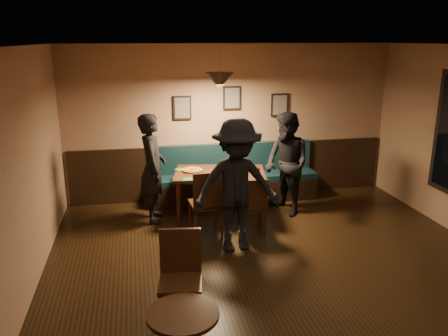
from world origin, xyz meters
name	(u,v)px	position (x,y,z in m)	size (l,w,h in m)	color
floor	(293,291)	(0.00, 0.00, 0.00)	(7.00, 7.00, 0.00)	black
ceiling	(305,47)	(0.00, 0.00, 2.80)	(7.00, 7.00, 0.00)	silver
wall_back	(231,122)	(0.00, 3.50, 1.40)	(6.00, 6.00, 0.00)	#8C704F
wall_left	(6,197)	(-3.00, 0.00, 1.40)	(7.00, 7.00, 0.00)	#8C704F
wainscot	(232,170)	(0.00, 3.47, 0.50)	(5.88, 0.06, 1.00)	black
booth_bench	(235,174)	(0.00, 3.20, 0.50)	(3.00, 0.60, 1.00)	#0F232D
picture_left	(182,108)	(-0.90, 3.47, 1.70)	(0.32, 0.04, 0.42)	black
picture_center	(232,98)	(0.00, 3.47, 1.85)	(0.32, 0.04, 0.42)	black
picture_right	(280,105)	(0.90, 3.47, 1.70)	(0.32, 0.04, 0.42)	black
pendant_lamp	(220,81)	(-0.42, 2.45, 2.25)	(0.44, 0.44, 0.25)	black
dining_table	(220,195)	(-0.42, 2.45, 0.39)	(1.46, 0.94, 0.78)	black
chair_near_left	(206,202)	(-0.76, 1.79, 0.52)	(0.46, 0.46, 1.04)	black
chair_near_right	(252,205)	(-0.06, 1.72, 0.45)	(0.40, 0.40, 0.91)	black
diner_left	(153,168)	(-1.50, 2.54, 0.88)	(0.64, 0.42, 1.77)	black
diner_right	(287,164)	(0.71, 2.42, 0.87)	(0.84, 0.66, 1.73)	black
diner_front	(237,186)	(-0.41, 1.25, 0.93)	(1.20, 0.69, 1.87)	black
pizza_a	(192,170)	(-0.85, 2.61, 0.80)	(0.33, 0.33, 0.04)	#C46424
pizza_b	(221,175)	(-0.44, 2.24, 0.80)	(0.36, 0.36, 0.04)	orange
pizza_c	(243,168)	(0.00, 2.56, 0.80)	(0.38, 0.38, 0.04)	orange
soda_glass	(258,172)	(0.13, 2.12, 0.85)	(0.06, 0.06, 0.14)	black
tabasco_bottle	(253,167)	(0.13, 2.45, 0.83)	(0.02, 0.02, 0.11)	#A90C05
napkin_a	(180,169)	(-1.04, 2.74, 0.78)	(0.14, 0.14, 0.01)	#207926
napkin_b	(188,179)	(-0.98, 2.17, 0.78)	(0.15, 0.15, 0.01)	#1B6836
cutlery_set	(227,179)	(-0.38, 2.09, 0.78)	(0.02, 0.21, 0.00)	silver
cafe_chair_far	(180,281)	(-1.37, -0.35, 0.49)	(0.44, 0.44, 0.99)	black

